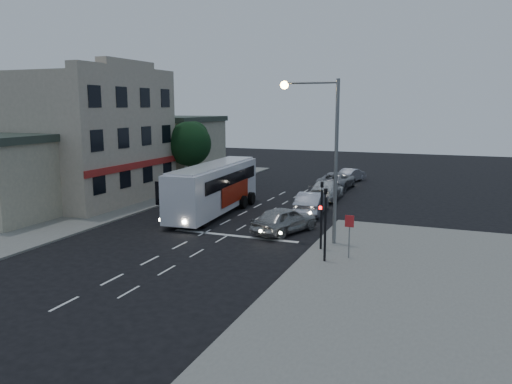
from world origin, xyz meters
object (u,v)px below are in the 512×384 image
at_px(tour_bus, 214,187).
at_px(streetlight, 325,142).
at_px(car_sedan_b, 326,190).
at_px(traffic_signal_main, 321,207).
at_px(car_sedan_c, 337,180).
at_px(regulatory_sign, 349,229).
at_px(street_tree, 189,142).
at_px(traffic_signal_side, 326,216).
at_px(car_suv, 284,220).
at_px(car_extra, 352,175).
at_px(car_sedan_a, 312,203).

distance_m(tour_bus, streetlight, 11.16).
height_order(car_sedan_b, traffic_signal_main, traffic_signal_main).
xyz_separation_m(car_sedan_c, regulatory_sign, (5.36, -21.46, 0.80)).
relative_size(tour_bus, streetlight, 1.32).
bearing_deg(street_tree, traffic_signal_side, -44.50).
relative_size(car_suv, car_extra, 1.17).
distance_m(car_sedan_a, traffic_signal_side, 11.50).
xyz_separation_m(car_extra, traffic_signal_side, (3.91, -27.57, 1.74)).
relative_size(traffic_signal_main, traffic_signal_side, 1.00).
bearing_deg(street_tree, traffic_signal_main, -42.03).
bearing_deg(traffic_signal_main, street_tree, 137.97).
xyz_separation_m(car_sedan_b, street_tree, (-12.55, -0.50, 3.71)).
distance_m(car_suv, streetlight, 5.87).
height_order(car_suv, streetlight, streetlight).
height_order(car_sedan_a, regulatory_sign, regulatory_sign).
height_order(car_sedan_c, streetlight, streetlight).
bearing_deg(car_extra, car_sedan_a, 105.93).
bearing_deg(street_tree, car_suv, -41.34).
xyz_separation_m(car_suv, car_sedan_c, (-0.61, 17.42, -0.03)).
relative_size(tour_bus, car_suv, 2.46).
distance_m(car_sedan_a, car_sedan_c, 11.65).
bearing_deg(regulatory_sign, car_sedan_b, 107.46).
distance_m(traffic_signal_main, streetlight, 3.61).
bearing_deg(traffic_signal_side, car_sedan_b, 103.31).
distance_m(car_sedan_c, street_tree, 14.13).
bearing_deg(tour_bus, street_tree, 125.50).
relative_size(tour_bus, traffic_signal_side, 2.89).
height_order(car_suv, car_sedan_b, car_suv).
height_order(tour_bus, car_sedan_b, tour_bus).
bearing_deg(traffic_signal_main, car_sedan_a, 108.26).
distance_m(tour_bus, car_sedan_b, 10.44).
xyz_separation_m(streetlight, street_tree, (-15.55, 12.82, -1.23)).
height_order(streetlight, street_tree, streetlight).
height_order(tour_bus, car_extra, tour_bus).
bearing_deg(car_sedan_c, car_sedan_a, 96.25).
distance_m(regulatory_sign, street_tree, 23.40).
relative_size(car_sedan_a, car_sedan_c, 0.86).
bearing_deg(car_sedan_c, car_extra, -92.39).
bearing_deg(car_sedan_b, tour_bus, 50.52).
bearing_deg(car_suv, street_tree, -21.38).
xyz_separation_m(car_suv, regulatory_sign, (4.75, -4.04, 0.78)).
xyz_separation_m(tour_bus, traffic_signal_main, (9.48, -6.45, 0.47)).
relative_size(car_sedan_a, traffic_signal_main, 1.20).
bearing_deg(tour_bus, car_sedan_a, 16.29).
bearing_deg(traffic_signal_main, car_extra, 97.16).
relative_size(car_sedan_b, street_tree, 0.88).
distance_m(tour_bus, traffic_signal_side, 13.22).
relative_size(car_suv, car_sedan_a, 0.98).
height_order(car_sedan_b, streetlight, streetlight).
xyz_separation_m(traffic_signal_main, streetlight, (-0.26, 1.42, 3.31)).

